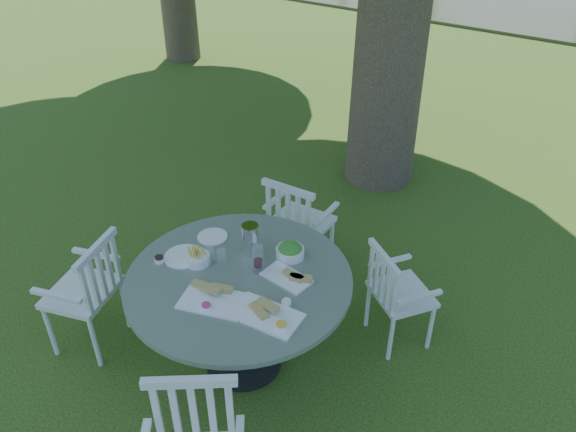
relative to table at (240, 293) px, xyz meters
The scene contains 6 objects.
ground 0.88m from the table, 101.30° to the left, with size 140.00×140.00×0.00m, color #1D380B.
table is the anchor object (origin of this frame).
chair_ne 1.13m from the table, 46.15° to the left, with size 0.58×0.57×0.84m.
chair_nw 1.11m from the table, 103.57° to the left, with size 0.50×0.47×0.95m.
chair_sw 1.11m from the table, 156.35° to the right, with size 0.57×0.59×0.95m.
tableware 0.20m from the table, 105.10° to the left, with size 1.17×0.94×0.23m.
Camera 1 is at (1.98, -2.73, 3.22)m, focal length 35.00 mm.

